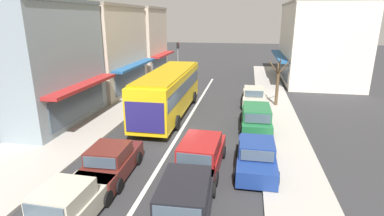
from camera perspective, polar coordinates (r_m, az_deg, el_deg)
The scene contains 21 objects.
ground_plane at distance 18.07m, azimuth -2.80°, elevation -5.49°, with size 140.00×140.00×0.00m, color #2D2D30.
lane_centre_line at distance 21.74m, azimuth -0.39°, elevation -1.54°, with size 0.20×28.00×0.01m, color silver.
sidewalk_left at distance 25.61m, azimuth -14.63°, elevation 0.91°, with size 5.20×44.00×0.14m, color #A39E96.
kerb_right at distance 23.38m, azimuth 15.67°, elevation -0.71°, with size 2.80×44.00×0.12m, color #A39E96.
shopfront_corner_near at distance 22.45m, azimuth -28.76°, elevation 7.42°, with size 7.81×7.92×7.97m.
shopfront_mid_block at distance 29.68m, azimuth -18.20°, elevation 10.46°, with size 8.19×9.06×7.98m.
shopfront_far_end at distance 37.23m, azimuth -12.03°, elevation 12.08°, with size 8.72×7.03×8.03m.
building_right_far at distance 36.43m, azimuth 22.96°, elevation 11.41°, with size 8.23×12.49×8.48m.
city_bus at distance 21.66m, azimuth -4.41°, elevation 3.50°, with size 2.80×10.87×3.23m.
sedan_queue_far_back at distance 11.54m, azimuth -22.95°, elevation -17.11°, with size 1.97×4.24×1.47m.
wagon_behind_bus_near at distance 10.96m, azimuth -1.26°, elevation -17.05°, with size 2.07×4.57×1.58m.
sedan_adjacent_lane_trail at distance 14.02m, azimuth -15.30°, elevation -10.02°, with size 2.01×4.26×1.47m.
wagon_behind_bus_mid at distance 14.06m, azimuth 1.73°, elevation -8.93°, with size 2.06×4.56×1.58m.
parked_sedan_kerb_front at distance 14.41m, azimuth 12.13°, elevation -9.02°, with size 1.91×4.21×1.47m.
parked_wagon_kerb_second at distance 19.41m, azimuth 12.09°, elevation -1.91°, with size 2.02×4.54×1.58m.
parked_sedan_kerb_third at distance 24.90m, azimuth 11.64°, elevation 2.07°, with size 1.92×4.21×1.47m.
traffic_light_downstreet at distance 34.65m, azimuth -2.70°, elevation 10.18°, with size 0.32×0.24×4.20m.
street_tree_right at distance 24.65m, azimuth 15.97°, elevation 4.31°, with size 1.70×1.58×3.87m.
pedestrian_with_handbag_near at distance 28.57m, azimuth -7.65°, elevation 4.99°, with size 0.46×0.63×1.63m.
pedestrian_browsing_midblock at distance 25.65m, azimuth -8.81°, elevation 3.58°, with size 0.32×0.55×1.63m.
pedestrian_far_walker at distance 29.58m, azimuth -6.13°, elevation 5.45°, with size 0.43×0.43×1.63m.
Camera 1 is at (3.91, -16.25, 6.85)m, focal length 28.00 mm.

